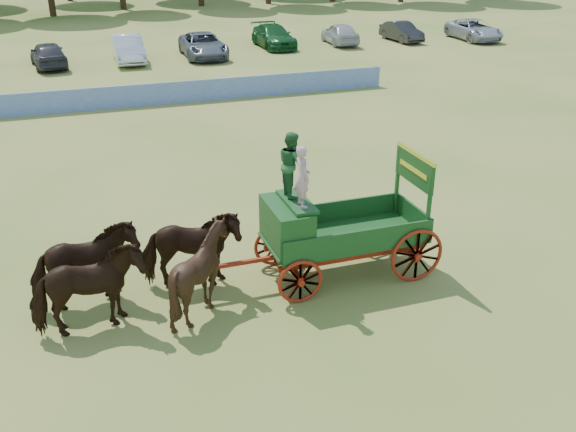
{
  "coord_description": "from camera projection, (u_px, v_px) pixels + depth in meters",
  "views": [
    {
      "loc": [
        -3.81,
        -12.75,
        8.03
      ],
      "look_at": [
        0.99,
        1.09,
        1.3
      ],
      "focal_mm": 40.0,
      "sensor_mm": 36.0,
      "label": 1
    }
  ],
  "objects": [
    {
      "name": "horse_lead_right",
      "position": [
        85.0,
        266.0,
        14.39
      ],
      "size": [
        2.51,
        1.46,
        1.99
      ],
      "primitive_type": "imported",
      "rotation": [
        0.0,
        0.0,
        1.74
      ],
      "color": "black",
      "rests_on": "ground"
    },
    {
      "name": "sponsor_banner",
      "position": [
        132.0,
        96.0,
        30.38
      ],
      "size": [
        26.0,
        0.08,
        1.05
      ],
      "primitive_type": "cube",
      "color": "#1C459D",
      "rests_on": "ground"
    },
    {
      "name": "horse_wheel_right",
      "position": [
        191.0,
        250.0,
        15.1
      ],
      "size": [
        2.51,
        1.46,
        1.99
      ],
      "primitive_type": "imported",
      "rotation": [
        0.0,
        0.0,
        1.4
      ],
      "color": "black",
      "rests_on": "ground"
    },
    {
      "name": "horse_wheel_left",
      "position": [
        201.0,
        272.0,
        14.15
      ],
      "size": [
        1.9,
        1.71,
        2.0
      ],
      "primitive_type": "imported",
      "rotation": [
        0.0,
        0.0,
        1.63
      ],
      "color": "black",
      "rests_on": "ground"
    },
    {
      "name": "parked_cars",
      "position": [
        126.0,
        48.0,
        40.68
      ],
      "size": [
        53.76,
        7.66,
        1.64
      ],
      "color": "silver",
      "rests_on": "ground"
    },
    {
      "name": "ground",
      "position": [
        264.0,
        288.0,
        15.44
      ],
      "size": [
        160.0,
        160.0,
        0.0
      ],
      "primitive_type": "plane",
      "color": "#9D8C47",
      "rests_on": "ground"
    },
    {
      "name": "farm_dray",
      "position": [
        317.0,
        218.0,
        15.28
      ],
      "size": [
        6.0,
        2.0,
        3.69
      ],
      "color": "#9B290F",
      "rests_on": "ground"
    },
    {
      "name": "horse_lead_left",
      "position": [
        88.0,
        291.0,
        13.44
      ],
      "size": [
        2.47,
        1.34,
        1.99
      ],
      "primitive_type": "imported",
      "rotation": [
        0.0,
        0.0,
        1.69
      ],
      "color": "black",
      "rests_on": "ground"
    }
  ]
}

